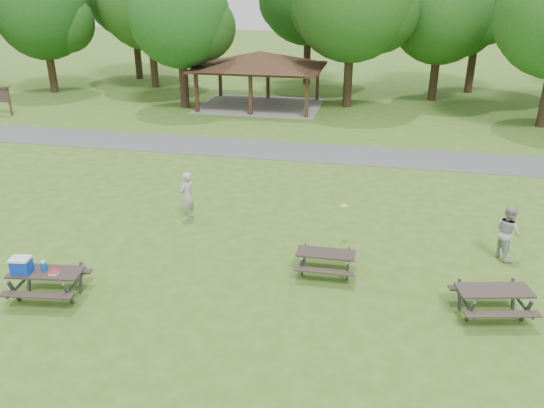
% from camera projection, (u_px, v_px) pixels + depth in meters
% --- Properties ---
extents(ground, '(160.00, 160.00, 0.00)m').
position_uv_depth(ground, '(209.00, 297.00, 15.09)').
color(ground, '#3D651D').
rests_on(ground, ground).
extents(asphalt_path, '(120.00, 3.20, 0.02)m').
position_uv_depth(asphalt_path, '(292.00, 151.00, 27.68)').
color(asphalt_path, '#4C4C4F').
rests_on(asphalt_path, ground).
extents(pavilion, '(8.60, 7.01, 3.76)m').
position_uv_depth(pavilion, '(260.00, 62.00, 36.22)').
color(pavilion, '#331B12').
rests_on(pavilion, ground).
extents(notice_board, '(1.60, 0.30, 1.88)m').
position_uv_depth(notice_board, '(0.00, 95.00, 34.49)').
color(notice_board, '#311C12').
rests_on(notice_board, ground).
extents(tree_row_b, '(7.14, 6.80, 9.28)m').
position_uv_depth(tree_row_b, '(44.00, 16.00, 39.71)').
color(tree_row_b, '#2F2015').
rests_on(tree_row_b, ground).
extents(tree_row_c, '(8.19, 7.80, 10.67)m').
position_uv_depth(tree_row_c, '(150.00, 3.00, 41.21)').
color(tree_row_c, '#312315').
rests_on(tree_row_c, ground).
extents(tree_row_d, '(6.93, 6.60, 9.27)m').
position_uv_depth(tree_row_d, '(181.00, 20.00, 34.74)').
color(tree_row_d, black).
rests_on(tree_row_d, ground).
extents(tree_row_e, '(8.40, 8.00, 11.02)m').
position_uv_depth(tree_row_e, '(354.00, 4.00, 34.54)').
color(tree_row_e, black).
rests_on(tree_row_e, ground).
extents(tree_row_f, '(7.35, 7.00, 9.55)m').
position_uv_depth(tree_row_f, '(442.00, 17.00, 36.94)').
color(tree_row_f, black).
rests_on(tree_row_f, ground).
extents(picnic_table_near, '(2.19, 1.85, 1.39)m').
position_uv_depth(picnic_table_near, '(39.00, 273.00, 14.78)').
color(picnic_table_near, '#2C2420').
rests_on(picnic_table_near, ground).
extents(picnic_table_middle, '(1.79, 1.46, 0.77)m').
position_uv_depth(picnic_table_middle, '(326.00, 258.00, 16.07)').
color(picnic_table_middle, '#2B231F').
rests_on(picnic_table_middle, ground).
extents(picnic_table_far, '(2.22, 1.93, 0.84)m').
position_uv_depth(picnic_table_far, '(493.00, 296.00, 14.06)').
color(picnic_table_far, '#2F2721').
rests_on(picnic_table_far, ground).
extents(frisbee_in_flight, '(0.30, 0.30, 0.02)m').
position_uv_depth(frisbee_in_flight, '(344.00, 205.00, 18.07)').
color(frisbee_in_flight, yellow).
rests_on(frisbee_in_flight, ground).
extents(frisbee_thrower, '(0.64, 0.78, 1.84)m').
position_uv_depth(frisbee_thrower, '(187.00, 196.00, 19.66)').
color(frisbee_thrower, '#ABABAE').
rests_on(frisbee_thrower, ground).
extents(frisbee_catcher, '(1.00, 1.10, 1.83)m').
position_uv_depth(frisbee_catcher, '(508.00, 232.00, 16.87)').
color(frisbee_catcher, '#ACACAF').
rests_on(frisbee_catcher, ground).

